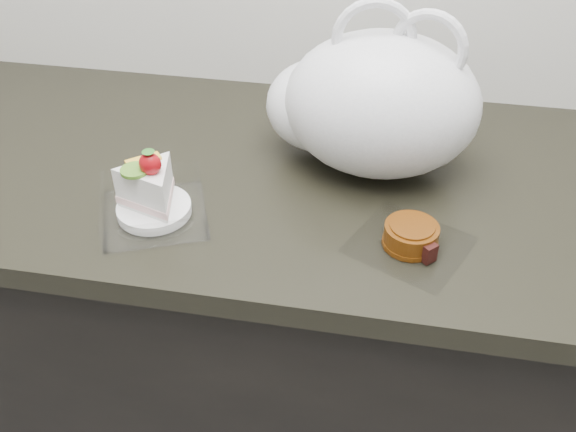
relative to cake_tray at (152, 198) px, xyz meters
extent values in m
cube|color=black|center=(0.23, 0.16, -0.50)|extent=(2.00, 0.60, 0.86)
cube|color=black|center=(0.23, 0.16, -0.05)|extent=(2.04, 0.64, 0.04)
cube|color=white|center=(0.00, 0.00, -0.03)|extent=(0.20, 0.20, 0.00)
cylinder|color=white|center=(0.00, 0.00, -0.02)|extent=(0.12, 0.12, 0.02)
ellipsoid|color=#B70C16|center=(0.01, -0.01, 0.07)|extent=(0.03, 0.03, 0.04)
cone|color=#2D7223|center=(0.01, -0.01, 0.09)|extent=(0.02, 0.02, 0.01)
cylinder|color=#5E9A2C|center=(-0.02, -0.01, 0.06)|extent=(0.04, 0.04, 0.01)
cube|color=yellow|center=(-0.01, 0.02, 0.06)|extent=(0.05, 0.05, 0.01)
cube|color=white|center=(0.40, 0.00, -0.03)|extent=(0.21, 0.20, 0.00)
cylinder|color=#5B2E0A|center=(0.40, 0.00, -0.01)|extent=(0.10, 0.10, 0.03)
cylinder|color=#5B2E0A|center=(0.40, 0.00, -0.03)|extent=(0.10, 0.10, 0.01)
cylinder|color=#5B2E0A|center=(0.40, 0.00, 0.00)|extent=(0.08, 0.08, 0.00)
cube|color=black|center=(0.42, -0.03, -0.02)|extent=(0.03, 0.03, 0.03)
ellipsoid|color=white|center=(0.33, 0.20, 0.09)|extent=(0.33, 0.27, 0.24)
ellipsoid|color=white|center=(0.23, 0.23, 0.06)|extent=(0.20, 0.18, 0.16)
torus|color=white|center=(0.31, 0.20, 0.20)|extent=(0.13, 0.03, 0.13)
torus|color=white|center=(0.39, 0.20, 0.19)|extent=(0.12, 0.05, 0.12)
camera|label=1|loc=(0.35, -0.74, 0.59)|focal=40.00mm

